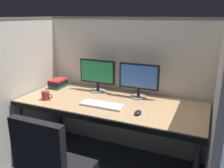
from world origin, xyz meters
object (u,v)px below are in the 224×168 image
(monitor_right, at_px, (139,78))
(computer_mouse, at_px, (138,113))
(desk, at_px, (110,107))
(keyboard_main, at_px, (102,105))
(book_stack, at_px, (58,83))
(coffee_mug, at_px, (46,95))
(monitor_left, at_px, (97,73))

(monitor_right, height_order, computer_mouse, monitor_right)
(desk, height_order, monitor_right, monitor_right)
(desk, distance_m, computer_mouse, 0.39)
(keyboard_main, xyz_separation_m, computer_mouse, (0.38, -0.05, 0.01))
(computer_mouse, bearing_deg, desk, 155.44)
(desk, relative_size, monitor_right, 4.42)
(book_stack, distance_m, coffee_mug, 0.43)
(monitor_left, distance_m, coffee_mug, 0.62)
(monitor_right, xyz_separation_m, keyboard_main, (-0.25, -0.37, -0.20))
(keyboard_main, bearing_deg, book_stack, 156.54)
(desk, distance_m, monitor_right, 0.43)
(coffee_mug, bearing_deg, desk, 16.76)
(coffee_mug, bearing_deg, book_stack, 109.37)
(keyboard_main, distance_m, coffee_mug, 0.62)
(monitor_left, height_order, book_stack, monitor_left)
(computer_mouse, bearing_deg, coffee_mug, -178.13)
(monitor_left, bearing_deg, book_stack, -173.99)
(book_stack, bearing_deg, desk, -15.29)
(monitor_left, bearing_deg, computer_mouse, -34.55)
(monitor_right, height_order, coffee_mug, monitor_right)
(desk, xyz_separation_m, keyboard_main, (-0.03, -0.11, 0.06))
(computer_mouse, bearing_deg, monitor_left, 145.45)
(computer_mouse, bearing_deg, book_stack, 161.72)
(monitor_right, distance_m, computer_mouse, 0.48)
(computer_mouse, xyz_separation_m, book_stack, (-1.14, 0.38, 0.03))
(keyboard_main, distance_m, computer_mouse, 0.38)
(desk, xyz_separation_m, computer_mouse, (0.35, -0.16, 0.07))
(keyboard_main, relative_size, book_stack, 1.91)
(monitor_right, distance_m, book_stack, 1.03)
(desk, height_order, computer_mouse, computer_mouse)
(desk, relative_size, monitor_left, 4.42)
(keyboard_main, bearing_deg, computer_mouse, -7.02)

